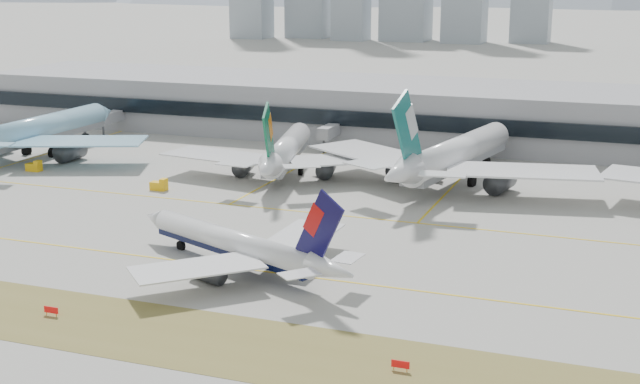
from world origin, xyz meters
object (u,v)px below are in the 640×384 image
at_px(terminal, 452,113).
at_px(widebody_korean, 35,132).
at_px(widebody_cathay, 453,156).
at_px(taxiing_airliner, 240,246).
at_px(widebody_eva, 285,152).

bearing_deg(terminal, widebody_korean, -147.48).
relative_size(widebody_cathay, terminal, 0.24).
xyz_separation_m(taxiing_airliner, widebody_cathay, (19.03, 67.78, 2.48)).
distance_m(widebody_korean, widebody_cathay, 104.92).
distance_m(widebody_cathay, terminal, 53.89).
bearing_deg(widebody_korean, widebody_eva, -87.02).
bearing_deg(taxiing_airliner, widebody_cathay, -82.28).
bearing_deg(taxiing_airliner, terminal, -70.05).
xyz_separation_m(widebody_eva, widebody_cathay, (37.91, 4.15, 1.03)).
xyz_separation_m(widebody_eva, terminal, (26.16, 56.73, 2.13)).
bearing_deg(widebody_eva, widebody_cathay, -96.80).
distance_m(widebody_eva, terminal, 62.50).
bearing_deg(widebody_eva, widebody_korean, 79.14).
bearing_deg(widebody_korean, terminal, -56.68).
bearing_deg(taxiing_airliner, widebody_eva, -50.07).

